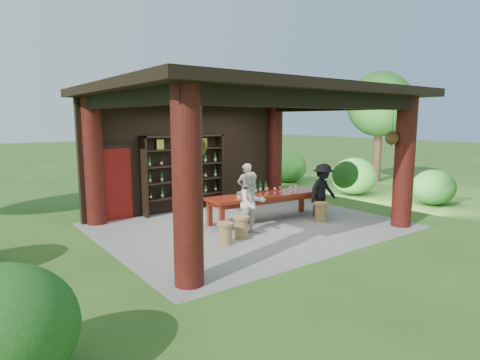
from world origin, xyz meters
TOP-DOWN VIEW (x-y plane):
  - ground at (0.00, 0.00)m, footprint 90.00×90.00m
  - pavilion at (-0.01, 0.43)m, footprint 7.50×6.00m
  - wine_shelf at (-0.55, 2.45)m, footprint 2.61×0.40m
  - tasting_table at (0.63, 0.09)m, footprint 3.38×1.15m
  - stool_near_left at (-0.85, -0.79)m, footprint 0.39×0.39m
  - stool_near_right at (1.80, -0.84)m, footprint 0.40×0.40m
  - stool_far_left at (-1.43, -0.98)m, footprint 0.38×0.38m
  - host at (0.60, 0.92)m, footprint 0.60×0.44m
  - guest_woman at (-0.46, -0.69)m, footprint 0.79×0.64m
  - guest_man at (2.18, -0.56)m, footprint 1.02×0.63m
  - table_bottles at (0.70, 0.37)m, footprint 0.46×0.14m
  - table_glasses at (1.28, 0.07)m, footprint 0.93×0.35m
  - napkin_basket at (-0.15, 0.08)m, footprint 0.28×0.20m
  - shrubs at (0.76, 0.46)m, footprint 14.30×9.90m
  - trees at (4.21, 1.34)m, footprint 21.30×11.17m

SIDE VIEW (x-z plane):
  - ground at x=0.00m, z-range 0.00..0.00m
  - stool_far_left at x=-1.43m, z-range 0.01..0.51m
  - stool_near_left at x=-0.85m, z-range 0.02..0.53m
  - stool_near_right at x=1.80m, z-range 0.02..0.54m
  - shrubs at x=0.76m, z-range -0.12..1.24m
  - tasting_table at x=0.63m, z-range 0.26..1.01m
  - host at x=0.60m, z-range 0.00..1.51m
  - guest_woman at x=-0.46m, z-range 0.00..1.51m
  - guest_man at x=2.18m, z-range 0.00..1.53m
  - napkin_basket at x=-0.15m, z-range 0.75..0.89m
  - table_glasses at x=1.28m, z-range 0.75..0.90m
  - table_bottles at x=0.70m, z-range 0.75..1.06m
  - wine_shelf at x=-0.55m, z-range 0.00..2.30m
  - pavilion at x=-0.01m, z-range 0.33..3.93m
  - trees at x=4.21m, z-range 0.97..5.77m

